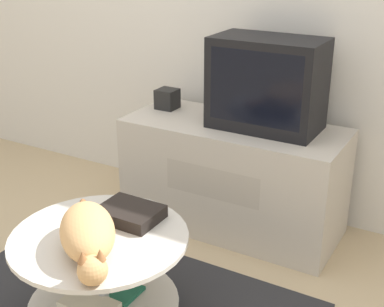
{
  "coord_description": "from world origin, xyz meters",
  "views": [
    {
      "loc": [
        1.18,
        -1.32,
        1.49
      ],
      "look_at": [
        0.14,
        0.49,
        0.63
      ],
      "focal_mm": 50.0,
      "sensor_mm": 36.0,
      "label": 1
    }
  ],
  "objects": [
    {
      "name": "dvd_box",
      "position": [
        0.05,
        0.17,
        0.47
      ],
      "size": [
        0.24,
        0.18,
        0.05
      ],
      "color": "black",
      "rests_on": "coffee_table"
    },
    {
      "name": "coffee_table",
      "position": [
        0.02,
        0.0,
        0.29
      ],
      "size": [
        0.67,
        0.67,
        0.43
      ],
      "color": "#B2B2B7",
      "rests_on": "rug"
    },
    {
      "name": "speaker",
      "position": [
        -0.37,
        1.1,
        0.64
      ],
      "size": [
        0.11,
        0.11,
        0.11
      ],
      "color": "black",
      "rests_on": "tv_stand"
    },
    {
      "name": "cat",
      "position": [
        0.06,
        -0.1,
        0.52
      ],
      "size": [
        0.44,
        0.45,
        0.15
      ],
      "rotation": [
        0.0,
        0.0,
        -0.8
      ],
      "color": "tan",
      "rests_on": "coffee_table"
    },
    {
      "name": "tv",
      "position": [
        0.23,
        1.07,
        0.81
      ],
      "size": [
        0.54,
        0.31,
        0.45
      ],
      "color": "black",
      "rests_on": "tv_stand"
    },
    {
      "name": "tv_stand",
      "position": [
        0.08,
        1.03,
        0.29
      ],
      "size": [
        1.14,
        0.49,
        0.58
      ],
      "color": "beige",
      "rests_on": "ground_plane"
    }
  ]
}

